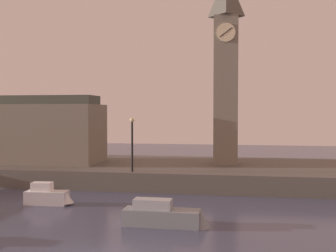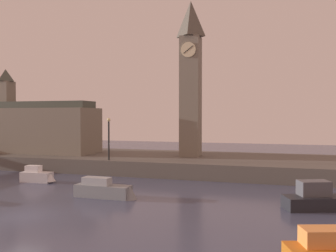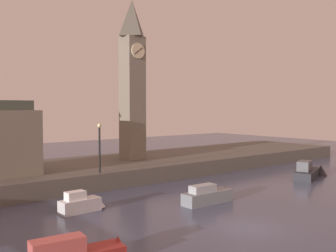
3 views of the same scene
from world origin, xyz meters
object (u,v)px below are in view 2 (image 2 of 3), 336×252
(boat_barge_dark, at_px, (332,200))
(boat_cruiser_grey, at_px, (107,190))
(parliament_hall, at_px, (42,127))
(boat_ferry_white, at_px, (38,176))
(clock_tower, at_px, (191,76))
(streetlamp, at_px, (109,134))

(boat_barge_dark, height_order, boat_cruiser_grey, boat_barge_dark)
(parliament_hall, distance_m, boat_ferry_white, 12.32)
(parliament_hall, bearing_deg, boat_ferry_white, -55.38)
(parliament_hall, bearing_deg, boat_barge_dark, -22.22)
(parliament_hall, xyz_separation_m, boat_ferry_white, (6.62, -9.59, -3.99))
(parliament_hall, distance_m, boat_cruiser_grey, 20.51)
(clock_tower, relative_size, streetlamp, 4.03)
(parliament_hall, bearing_deg, boat_cruiser_grey, -41.23)
(clock_tower, distance_m, parliament_hall, 18.89)
(parliament_hall, xyz_separation_m, streetlamp, (10.91, -4.28, -0.47))
(clock_tower, distance_m, boat_barge_dark, 20.59)
(streetlamp, bearing_deg, clock_tower, 38.14)
(streetlamp, bearing_deg, boat_barge_dark, -22.65)
(streetlamp, distance_m, boat_cruiser_grey, 10.53)
(boat_cruiser_grey, bearing_deg, clock_tower, 78.91)
(boat_ferry_white, distance_m, boat_barge_dark, 23.65)
(clock_tower, height_order, boat_ferry_white, clock_tower)
(streetlamp, height_order, boat_barge_dark, streetlamp)
(boat_cruiser_grey, bearing_deg, boat_ferry_white, 156.66)
(boat_barge_dark, distance_m, boat_cruiser_grey, 15.02)
(boat_barge_dark, relative_size, boat_cruiser_grey, 1.27)
(clock_tower, relative_size, boat_barge_dark, 2.81)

